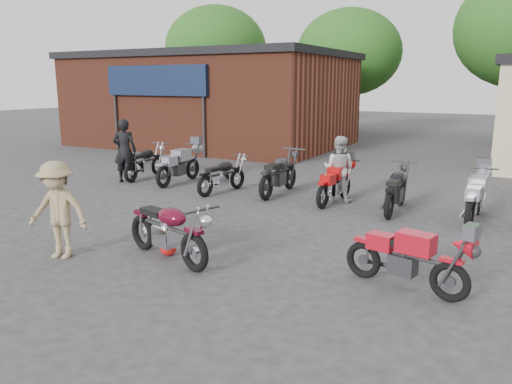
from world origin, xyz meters
The scene contains 17 objects.
ground centered at (0.00, 0.00, 0.00)m, with size 90.00×90.00×0.00m, color #2F2F32.
brick_building centered at (-9.00, 14.00, 2.00)m, with size 12.00×8.00×4.00m, color maroon.
tree_0 centered at (-14.00, 22.00, 4.10)m, with size 6.56×6.56×8.20m, color #1E4C14, non-canonical shape.
tree_1 centered at (-5.00, 22.00, 3.70)m, with size 5.92×5.92×7.40m, color #1E4C14, non-canonical shape.
vintage_motorcycle centered at (-0.60, -0.01, 0.59)m, with size 2.05×0.68×1.19m, color #500A1B, non-canonical shape.
sportbike centered at (3.15, 0.69, 0.53)m, with size 1.81×0.60×1.05m, color red, non-canonical shape.
helmet centered at (-0.77, 0.20, 0.13)m, with size 0.29×0.29×0.26m, color red.
person_dark centered at (-5.99, 4.75, 0.94)m, with size 0.69×0.45×1.89m, color black.
person_light centered at (0.40, 5.49, 0.82)m, with size 0.80×0.62×1.64m, color #AEAEAA.
person_tan centered at (-2.32, -0.75, 0.83)m, with size 1.07×0.62×1.66m, color #97845D.
row_bike_0 centered at (-5.87, 5.48, 0.56)m, with size 1.93×0.64×1.12m, color black, non-canonical shape.
row_bike_1 centered at (-4.48, 5.39, 0.60)m, with size 2.06×0.68×1.19m, color #8F919C, non-canonical shape.
row_bike_2 centered at (-2.66, 4.91, 0.52)m, with size 1.81×0.60×1.05m, color black, non-canonical shape.
row_bike_3 centered at (-1.23, 5.47, 0.62)m, with size 2.15×0.71×1.25m, color #262629, non-canonical shape.
row_bike_4 centered at (0.41, 5.24, 0.54)m, with size 1.88×0.62×1.09m, color red, non-canonical shape.
row_bike_5 centered at (1.94, 5.11, 0.58)m, with size 2.02×0.67×1.17m, color black, non-canonical shape.
row_bike_6 centered at (3.63, 5.09, 0.58)m, with size 2.00×0.66×1.16m, color #9AA1A9, non-canonical shape.
Camera 1 is at (4.50, -6.25, 2.93)m, focal length 35.00 mm.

